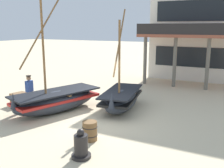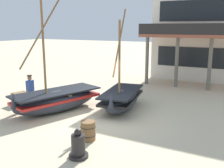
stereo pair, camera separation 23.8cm
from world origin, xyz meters
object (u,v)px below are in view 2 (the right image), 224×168
(fishing_boat_near_left, at_px, (56,100))
(wooden_barrel, at_px, (88,131))
(fisherman_by_hull, at_px, (30,92))
(capstan_winch, at_px, (78,146))
(harbor_building_main, at_px, (210,13))
(cargo_crate, at_px, (21,99))
(fishing_boat_centre_large, at_px, (122,99))

(fishing_boat_near_left, relative_size, wooden_barrel, 7.98)
(fisherman_by_hull, bearing_deg, wooden_barrel, -21.62)
(capstan_winch, distance_m, harbor_building_main, 17.46)
(capstan_winch, xyz_separation_m, cargo_crate, (-5.94, 3.27, -0.06))
(fishing_boat_near_left, bearing_deg, harbor_building_main, 70.73)
(fishing_boat_centre_large, relative_size, fisherman_by_hull, 2.86)
(capstan_winch, xyz_separation_m, wooden_barrel, (-0.43, 1.22, -0.02))
(fishing_boat_centre_large, distance_m, harbor_building_main, 12.80)
(fishing_boat_near_left, bearing_deg, cargo_crate, 179.39)
(fishing_boat_centre_large, distance_m, wooden_barrel, 3.81)
(fisherman_by_hull, distance_m, harbor_building_main, 15.64)
(harbor_building_main, bearing_deg, cargo_crate, -117.74)
(capstan_winch, bearing_deg, fisherman_by_hull, 148.81)
(fishing_boat_near_left, distance_m, capstan_winch, 4.83)
(fishing_boat_centre_large, relative_size, wooden_barrel, 6.88)
(fishing_boat_near_left, distance_m, fisherman_by_hull, 1.48)
(fishing_boat_near_left, bearing_deg, wooden_barrel, -32.83)
(fisherman_by_hull, height_order, wooden_barrel, fisherman_by_hull)
(harbor_building_main, bearing_deg, fishing_boat_near_left, -109.27)
(cargo_crate, bearing_deg, harbor_building_main, 62.26)
(capstan_winch, relative_size, harbor_building_main, 0.09)
(fisherman_by_hull, bearing_deg, fishing_boat_centre_large, 25.70)
(capstan_winch, height_order, cargo_crate, capstan_winch)
(wooden_barrel, height_order, harbor_building_main, harbor_building_main)
(capstan_winch, distance_m, cargo_crate, 6.78)
(fishing_boat_near_left, relative_size, cargo_crate, 7.41)
(fishing_boat_near_left, height_order, fisherman_by_hull, fishing_boat_near_left)
(fisherman_by_hull, distance_m, capstan_winch, 5.88)
(fishing_boat_near_left, relative_size, fisherman_by_hull, 3.31)
(fisherman_by_hull, relative_size, wooden_barrel, 2.41)
(capstan_winch, bearing_deg, fishing_boat_centre_large, 100.76)
(fisherman_by_hull, bearing_deg, harbor_building_main, 65.82)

